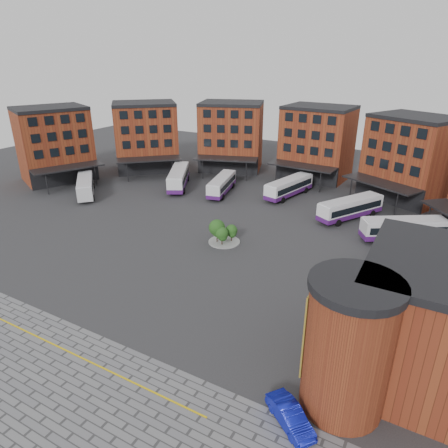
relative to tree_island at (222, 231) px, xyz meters
The scene contains 12 objects.
ground 11.83m from the tree_island, 99.17° to the right, with size 160.00×160.00×0.00m, color #28282B.
yellow_line 25.60m from the tree_island, 89.70° to the right, with size 26.00×0.15×0.02m, color gold.
main_building 28.05m from the tree_island, 103.96° to the left, with size 94.14×42.48×14.60m.
east_building 30.75m from the tree_island, 28.55° to the right, with size 17.40×15.40×10.60m.
tree_island is the anchor object (origin of this frame).
bus_a 32.34m from the tree_island, behind, with size 9.90×9.77×3.20m.
bus_b 26.50m from the tree_island, 137.80° to the left, with size 8.52×12.50×3.56m.
bus_c 21.40m from the tree_island, 119.29° to the left, with size 4.95×11.39×3.13m.
bus_d 23.07m from the tree_island, 87.32° to the left, with size 5.39×12.05×3.31m.
bus_e 22.06m from the tree_island, 52.87° to the left, with size 8.31×11.60×3.33m.
bus_f 25.29m from the tree_island, 30.97° to the left, with size 11.33×8.43×3.29m.
blue_car 29.62m from the tree_island, 51.31° to the right, with size 1.56×4.49×1.48m, color #0C14A0.
Camera 1 is at (26.20, -31.64, 24.21)m, focal length 32.00 mm.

